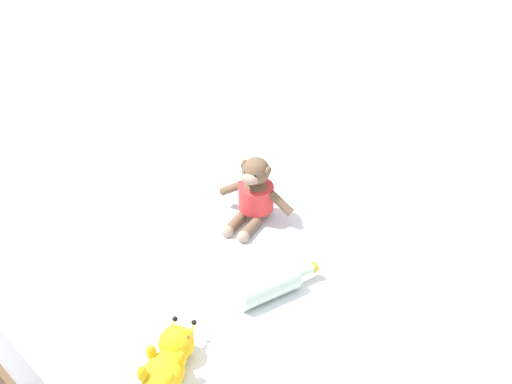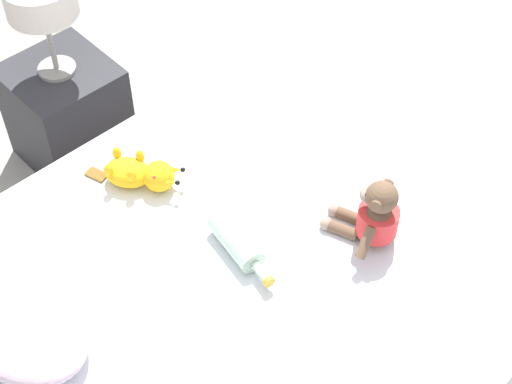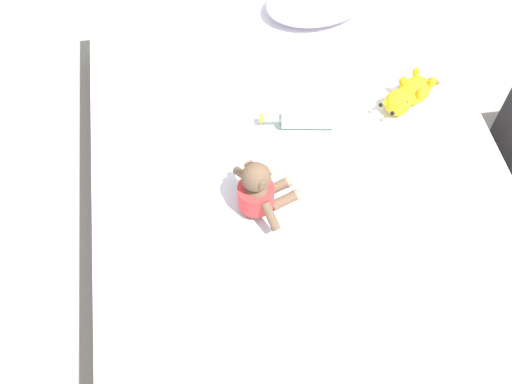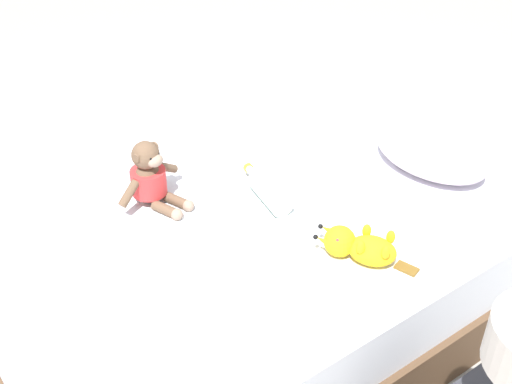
% 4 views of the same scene
% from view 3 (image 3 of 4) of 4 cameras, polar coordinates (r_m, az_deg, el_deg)
% --- Properties ---
extents(ground_plane, '(16.00, 16.00, 0.00)m').
position_cam_3_polar(ground_plane, '(2.55, 2.92, -0.72)').
color(ground_plane, '#9E998E').
extents(bed, '(1.51, 1.98, 0.45)m').
position_cam_3_polar(bed, '(2.37, 3.14, 2.20)').
color(bed, brown).
rests_on(bed, ground_plane).
extents(pillow, '(0.48, 0.35, 0.12)m').
position_cam_3_polar(pillow, '(2.64, 5.89, 17.99)').
color(pillow, silver).
rests_on(pillow, bed).
extents(plush_monkey, '(0.25, 0.28, 0.24)m').
position_cam_3_polar(plush_monkey, '(1.91, 0.28, 0.07)').
color(plush_monkey, brown).
rests_on(plush_monkey, bed).
extents(plush_yellow_creature, '(0.30, 0.22, 0.10)m').
position_cam_3_polar(plush_yellow_creature, '(2.32, 14.56, 9.14)').
color(plush_yellow_creature, yellow).
rests_on(plush_yellow_creature, bed).
extents(glass_bottle, '(0.28, 0.11, 0.08)m').
position_cam_3_polar(glass_bottle, '(2.19, 4.88, 7.18)').
color(glass_bottle, '#B2D1B7').
rests_on(glass_bottle, bed).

